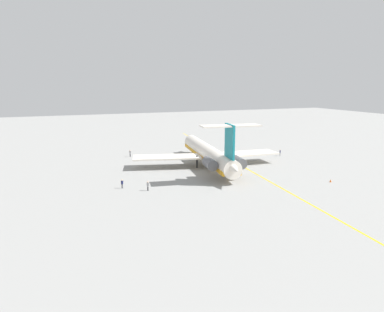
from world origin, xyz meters
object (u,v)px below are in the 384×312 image
object	(u,v)px
main_jetliner	(209,154)
ground_crew_starboard	(280,152)
ground_crew_near_nose	(122,183)
ground_crew_portside	(130,152)
safety_cone_nose	(331,181)
ground_crew_near_tail	(148,185)

from	to	relation	value
main_jetliner	ground_crew_starboard	world-z (taller)	main_jetliner
ground_crew_near_nose	ground_crew_portside	xyz separation A→B (m)	(28.16, -7.68, 0.06)
ground_crew_starboard	safety_cone_nose	distance (m)	25.99
ground_crew_starboard	safety_cone_nose	world-z (taller)	ground_crew_starboard
main_jetliner	ground_crew_near_tail	xyz separation A→B (m)	(-12.83, 17.95, -2.00)
ground_crew_near_nose	ground_crew_starboard	distance (m)	46.84
main_jetliner	safety_cone_nose	xyz separation A→B (m)	(-20.49, -16.58, -2.83)
ground_crew_portside	main_jetliner	bearing A→B (deg)	-105.05
safety_cone_nose	ground_crew_portside	bearing A→B (deg)	38.29
main_jetliner	ground_crew_near_tail	bearing A→B (deg)	134.30
main_jetliner	ground_crew_starboard	size ratio (longest dim) A/B	22.60
ground_crew_portside	ground_crew_near_nose	bearing A→B (deg)	-157.82
ground_crew_near_tail	safety_cone_nose	size ratio (longest dim) A/B	3.17
ground_crew_near_tail	main_jetliner	bearing A→B (deg)	-11.63
main_jetliner	ground_crew_portside	distance (m)	23.46
ground_crew_near_nose	ground_crew_near_tail	distance (m)	5.10
ground_crew_near_nose	ground_crew_starboard	world-z (taller)	ground_crew_starboard
ground_crew_near_nose	ground_crew_near_tail	xyz separation A→B (m)	(-3.21, -3.96, 0.03)
ground_crew_portside	safety_cone_nose	world-z (taller)	ground_crew_portside
ground_crew_portside	ground_crew_starboard	world-z (taller)	ground_crew_portside
safety_cone_nose	main_jetliner	bearing A→B (deg)	38.97
main_jetliner	safety_cone_nose	bearing A→B (deg)	-132.29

